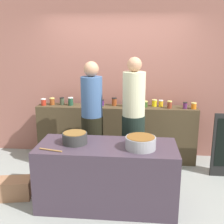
{
  "coord_description": "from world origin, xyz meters",
  "views": [
    {
      "loc": [
        0.37,
        -3.44,
        2.02
      ],
      "look_at": [
        0.0,
        0.35,
        1.05
      ],
      "focal_mm": 44.41,
      "sensor_mm": 36.0,
      "label": 1
    }
  ],
  "objects": [
    {
      "name": "preserve_jar_9",
      "position": [
        0.48,
        1.1,
        1.01
      ],
      "size": [
        0.09,
        0.09,
        0.1
      ],
      "color": "#33531F",
      "rests_on": "display_shelf"
    },
    {
      "name": "preserve_jar_14",
      "position": [
        1.27,
        1.04,
        1.01
      ],
      "size": [
        0.09,
        0.09,
        0.1
      ],
      "color": "orange",
      "rests_on": "display_shelf"
    },
    {
      "name": "preserve_jar_4",
      "position": [
        -0.42,
        1.12,
        1.01
      ],
      "size": [
        0.09,
        0.09,
        0.1
      ],
      "color": "#3A5B21",
      "rests_on": "display_shelf"
    },
    {
      "name": "preserve_jar_6",
      "position": [
        -0.04,
        1.16,
        1.03
      ],
      "size": [
        0.09,
        0.09,
        0.14
      ],
      "color": "brown",
      "rests_on": "display_shelf"
    },
    {
      "name": "ground",
      "position": [
        0.0,
        0.0,
        0.0
      ],
      "size": [
        12.0,
        12.0,
        0.0
      ],
      "primitive_type": "plane",
      "color": "gray"
    },
    {
      "name": "cook_with_tongs",
      "position": [
        -0.31,
        0.45,
        0.81
      ],
      "size": [
        0.32,
        0.32,
        1.75
      ],
      "color": "black",
      "rests_on": "ground"
    },
    {
      "name": "cooking_pot_center",
      "position": [
        0.41,
        -0.37,
        0.87
      ],
      "size": [
        0.36,
        0.36,
        0.15
      ],
      "color": "gray",
      "rests_on": "prep_table"
    },
    {
      "name": "preserve_jar_10",
      "position": [
        0.64,
        1.17,
        1.02
      ],
      "size": [
        0.09,
        0.09,
        0.11
      ],
      "color": "yellow",
      "rests_on": "display_shelf"
    },
    {
      "name": "preserve_jar_11",
      "position": [
        0.75,
        1.15,
        1.01
      ],
      "size": [
        0.08,
        0.08,
        0.11
      ],
      "color": "gold",
      "rests_on": "display_shelf"
    },
    {
      "name": "preserve_jar_0",
      "position": [
        -1.25,
        1.06,
        1.02
      ],
      "size": [
        0.09,
        0.09,
        0.12
      ],
      "color": "#AB2A1A",
      "rests_on": "display_shelf"
    },
    {
      "name": "bread_crate",
      "position": [
        -1.26,
        -0.27,
        0.13
      ],
      "size": [
        0.5,
        0.37,
        0.25
      ],
      "primitive_type": "cube",
      "rotation": [
        0.0,
        0.0,
        0.2
      ],
      "color": "#94674A",
      "rests_on": "ground"
    },
    {
      "name": "preserve_jar_13",
      "position": [
        1.13,
        1.05,
        1.01
      ],
      "size": [
        0.07,
        0.07,
        0.11
      ],
      "color": "#532352",
      "rests_on": "display_shelf"
    },
    {
      "name": "preserve_jar_5",
      "position": [
        -0.26,
        1.14,
        1.01
      ],
      "size": [
        0.09,
        0.09,
        0.1
      ],
      "color": "#431E5D",
      "rests_on": "display_shelf"
    },
    {
      "name": "prep_table",
      "position": [
        0.0,
        -0.3,
        0.4
      ],
      "size": [
        1.7,
        0.7,
        0.8
      ],
      "primitive_type": "cube",
      "color": "#3B2E3C",
      "rests_on": "ground"
    },
    {
      "name": "preserve_jar_8",
      "position": [
        0.33,
        1.15,
        1.03
      ],
      "size": [
        0.08,
        0.08,
        0.13
      ],
      "color": "gold",
      "rests_on": "display_shelf"
    },
    {
      "name": "cook_in_cap",
      "position": [
        0.31,
        0.36,
        0.84
      ],
      "size": [
        0.33,
        0.33,
        1.82
      ],
      "color": "black",
      "rests_on": "ground"
    },
    {
      "name": "preserve_jar_2",
      "position": [
        -0.94,
        1.13,
        1.02
      ],
      "size": [
        0.08,
        0.08,
        0.13
      ],
      "color": "#394430",
      "rests_on": "display_shelf"
    },
    {
      "name": "display_shelf",
      "position": [
        0.0,
        1.1,
        0.48
      ],
      "size": [
        2.7,
        0.36,
        0.96
      ],
      "primitive_type": "cube",
      "color": "#423522",
      "rests_on": "ground"
    },
    {
      "name": "preserve_jar_7",
      "position": [
        0.16,
        1.1,
        1.03
      ],
      "size": [
        0.09,
        0.09,
        0.14
      ],
      "color": "gold",
      "rests_on": "display_shelf"
    },
    {
      "name": "preserve_jar_12",
      "position": [
        0.88,
        1.04,
        1.02
      ],
      "size": [
        0.08,
        0.08,
        0.12
      ],
      "color": "brown",
      "rests_on": "display_shelf"
    },
    {
      "name": "preserve_jar_1",
      "position": [
        -1.11,
        1.11,
        1.02
      ],
      "size": [
        0.09,
        0.09,
        0.12
      ],
      "color": "brown",
      "rests_on": "display_shelf"
    },
    {
      "name": "storefront_wall",
      "position": [
        0.0,
        1.45,
        1.5
      ],
      "size": [
        4.8,
        0.12,
        3.0
      ],
      "primitive_type": "cube",
      "color": "#965D52",
      "rests_on": "ground"
    },
    {
      "name": "cooking_pot_left",
      "position": [
        -0.4,
        -0.27,
        0.87
      ],
      "size": [
        0.31,
        0.31,
        0.14
      ],
      "color": "#2D2D2D",
      "rests_on": "prep_table"
    },
    {
      "name": "preserve_jar_3",
      "position": [
        -0.78,
        1.1,
        1.03
      ],
      "size": [
        0.09,
        0.09,
        0.14
      ],
      "color": "#1F4630",
      "rests_on": "display_shelf"
    },
    {
      "name": "wooden_spoon",
      "position": [
        -0.63,
        -0.54,
        0.81
      ],
      "size": [
        0.29,
        0.08,
        0.02
      ],
      "primitive_type": "cylinder",
      "rotation": [
        1.57,
        0.0,
        4.48
      ],
      "color": "#9E703D",
      "rests_on": "prep_table"
    }
  ]
}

